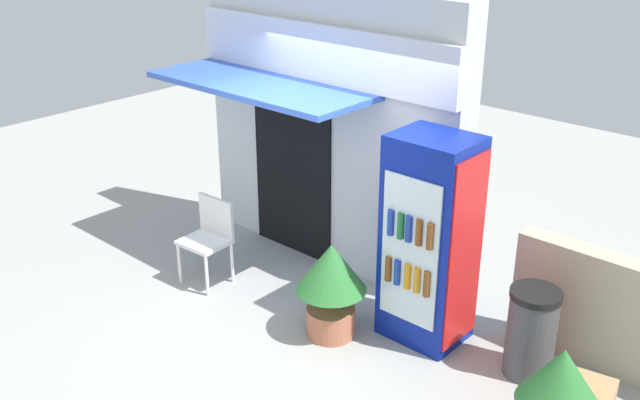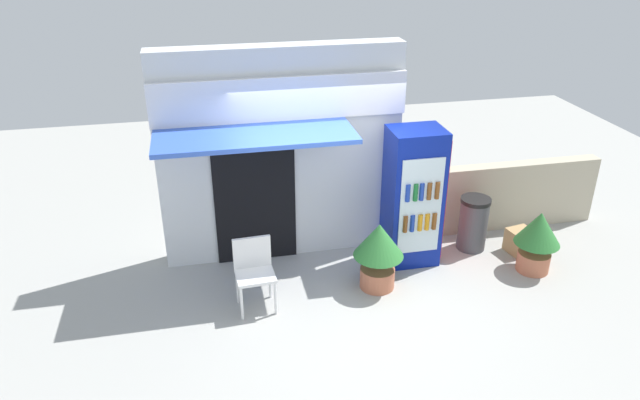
{
  "view_description": "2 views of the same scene",
  "coord_description": "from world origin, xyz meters",
  "views": [
    {
      "loc": [
        4.36,
        -4.32,
        3.94
      ],
      "look_at": [
        0.26,
        0.28,
        1.27
      ],
      "focal_mm": 41.11,
      "sensor_mm": 36.0,
      "label": 1
    },
    {
      "loc": [
        -1.61,
        -6.19,
        4.53
      ],
      "look_at": [
        -0.2,
        0.46,
        1.22
      ],
      "focal_mm": 33.15,
      "sensor_mm": 36.0,
      "label": 2
    }
  ],
  "objects": [
    {
      "name": "ground",
      "position": [
        0.0,
        0.0,
        0.0
      ],
      "size": [
        16.0,
        16.0,
        0.0
      ],
      "primitive_type": "plane",
      "color": "#A3A39E"
    },
    {
      "name": "plastic_chair",
      "position": [
        -1.12,
        0.08,
        0.55
      ],
      "size": [
        0.5,
        0.45,
        0.92
      ],
      "color": "white",
      "rests_on": "ground"
    },
    {
      "name": "drink_cooler",
      "position": [
        1.18,
        0.73,
        0.99
      ],
      "size": [
        0.75,
        0.65,
        1.98
      ],
      "color": "navy",
      "rests_on": "ground"
    },
    {
      "name": "storefront_building",
      "position": [
        -0.59,
        1.33,
        1.56
      ],
      "size": [
        3.36,
        1.3,
        3.02
      ],
      "color": "silver",
      "rests_on": "ground"
    },
    {
      "name": "trash_bin",
      "position": [
        2.19,
        0.84,
        0.41
      ],
      "size": [
        0.44,
        0.44,
        0.82
      ],
      "color": "#47474C",
      "rests_on": "ground"
    },
    {
      "name": "potted_plant_near_shop",
      "position": [
        0.52,
        0.15,
        0.58
      ],
      "size": [
        0.66,
        0.66,
        0.95
      ],
      "color": "#BC6B4C",
      "rests_on": "ground"
    },
    {
      "name": "potted_plant_curbside",
      "position": [
        2.77,
        0.08,
        0.54
      ],
      "size": [
        0.62,
        0.62,
        0.9
      ],
      "color": "#BC6B4C",
      "rests_on": "ground"
    }
  ]
}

